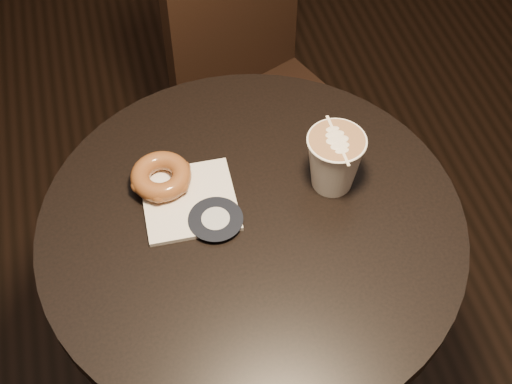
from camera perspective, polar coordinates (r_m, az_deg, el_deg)
cafe_table at (r=1.33m, az=-0.31°, el=-7.37°), size 0.70×0.70×0.75m
chair at (r=1.75m, az=-0.13°, el=9.37°), size 0.47×0.47×0.91m
pastry_bag at (r=1.19m, az=-5.34°, el=-0.68°), size 0.16×0.16×0.01m
doughnut at (r=1.20m, az=-7.61°, el=1.25°), size 0.10×0.10×0.03m
latte_cup at (r=1.17m, az=6.27°, el=2.43°), size 0.10×0.10×0.11m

